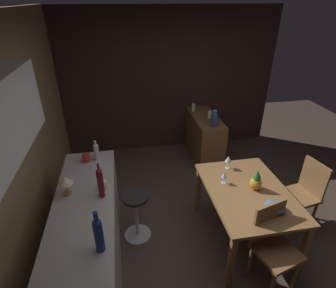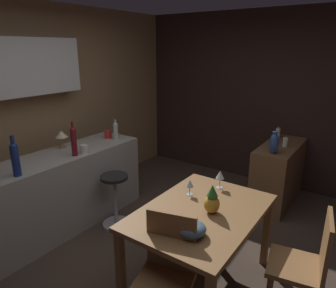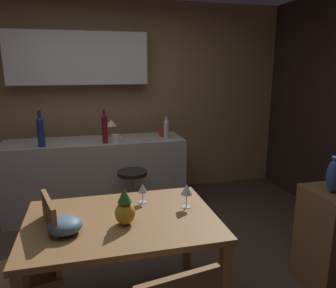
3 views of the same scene
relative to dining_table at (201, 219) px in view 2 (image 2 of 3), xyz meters
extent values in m
plane|color=#47382D|center=(0.04, 0.34, -0.65)|extent=(9.00, 9.00, 0.00)
cube|color=#9E7A51|center=(0.04, 2.44, 0.65)|extent=(5.20, 0.10, 2.60)
cube|color=white|center=(-0.26, 2.32, 1.20)|extent=(1.70, 0.32, 0.64)
cube|color=#33231E|center=(2.59, 0.64, 0.65)|extent=(0.10, 4.40, 2.60)
cube|color=olive|center=(0.00, 0.00, 0.07)|extent=(1.29, 0.90, 0.04)
cube|color=olive|center=(-0.59, 0.40, -0.30)|extent=(0.06, 0.06, 0.70)
cube|color=olive|center=(0.59, 0.40, -0.30)|extent=(0.06, 0.06, 0.70)
cube|color=olive|center=(0.59, -0.40, -0.30)|extent=(0.06, 0.06, 0.70)
cube|color=#B2ADA3|center=(-0.12, 1.80, -0.20)|extent=(2.10, 0.60, 0.90)
cube|color=brown|center=(1.99, -0.10, -0.24)|extent=(1.10, 0.44, 0.82)
cube|color=olive|center=(-0.63, -0.05, -0.20)|extent=(0.49, 0.49, 0.04)
cube|color=olive|center=(-0.46, 0.00, 0.04)|extent=(0.13, 0.37, 0.48)
cube|color=olive|center=(0.10, -0.77, -0.19)|extent=(0.46, 0.46, 0.04)
cube|color=olive|center=(0.13, -0.95, 0.04)|extent=(0.38, 0.10, 0.47)
cylinder|color=olive|center=(0.23, -0.59, -0.43)|extent=(0.04, 0.04, 0.44)
cylinder|color=olive|center=(0.29, -0.90, -0.43)|extent=(0.04, 0.04, 0.44)
cylinder|color=#262323|center=(0.25, 1.28, -0.02)|extent=(0.32, 0.32, 0.04)
cylinder|color=silver|center=(0.25, 1.28, -0.34)|extent=(0.04, 0.04, 0.61)
cylinder|color=silver|center=(0.25, 1.28, -0.64)|extent=(0.34, 0.34, 0.03)
cylinder|color=silver|center=(0.19, 0.23, 0.09)|extent=(0.07, 0.07, 0.00)
cylinder|color=silver|center=(0.19, 0.23, 0.13)|extent=(0.01, 0.01, 0.08)
cone|color=silver|center=(0.19, 0.23, 0.20)|extent=(0.07, 0.07, 0.07)
cylinder|color=silver|center=(0.48, 0.07, 0.09)|extent=(0.07, 0.07, 0.00)
cylinder|color=silver|center=(0.48, 0.07, 0.14)|extent=(0.01, 0.01, 0.10)
cone|color=silver|center=(0.48, 0.07, 0.23)|extent=(0.08, 0.08, 0.08)
ellipsoid|color=gold|center=(0.01, -0.09, 0.16)|extent=(0.13, 0.13, 0.15)
cone|color=#2D6B28|center=(0.01, -0.09, 0.29)|extent=(0.09, 0.09, 0.10)
ellipsoid|color=slate|center=(-0.36, -0.12, 0.14)|extent=(0.21, 0.21, 0.10)
cylinder|color=maroon|center=(-0.01, 1.62, 0.39)|extent=(0.06, 0.06, 0.30)
sphere|color=maroon|center=(-0.01, 1.62, 0.54)|extent=(0.06, 0.06, 0.06)
cylinder|color=maroon|center=(-0.01, 1.62, 0.60)|extent=(0.02, 0.02, 0.08)
cylinder|color=navy|center=(-0.68, 1.61, 0.39)|extent=(0.07, 0.07, 0.28)
sphere|color=navy|center=(-0.68, 1.61, 0.53)|extent=(0.07, 0.07, 0.07)
cylinder|color=navy|center=(-0.68, 1.61, 0.60)|extent=(0.04, 0.04, 0.09)
cylinder|color=silver|center=(0.73, 1.70, 0.34)|extent=(0.07, 0.07, 0.19)
sphere|color=silver|center=(0.73, 1.70, 0.44)|extent=(0.07, 0.07, 0.07)
cylinder|color=silver|center=(0.73, 1.70, 0.48)|extent=(0.03, 0.03, 0.05)
cylinder|color=white|center=(0.11, 1.60, 0.29)|extent=(0.08, 0.08, 0.10)
torus|color=white|center=(0.17, 1.60, 0.30)|extent=(0.05, 0.01, 0.05)
cylinder|color=red|center=(0.71, 1.83, 0.30)|extent=(0.09, 0.09, 0.10)
torus|color=red|center=(0.77, 1.83, 0.30)|extent=(0.05, 0.01, 0.05)
cylinder|color=#A58447|center=(0.09, 1.97, 0.26)|extent=(0.08, 0.08, 0.02)
cylinder|color=#A58447|center=(0.09, 1.97, 0.32)|extent=(0.02, 0.02, 0.11)
cone|color=beige|center=(0.09, 1.97, 0.42)|extent=(0.15, 0.15, 0.08)
cylinder|color=white|center=(2.30, 0.04, 0.24)|extent=(0.06, 0.06, 0.14)
ellipsoid|color=yellow|center=(2.30, 0.04, 0.32)|extent=(0.01, 0.01, 0.03)
cylinder|color=white|center=(1.95, -0.16, 0.22)|extent=(0.06, 0.06, 0.12)
ellipsoid|color=yellow|center=(1.95, -0.16, 0.29)|extent=(0.01, 0.01, 0.03)
ellipsoid|color=#334C8C|center=(1.58, -0.12, 0.30)|extent=(0.11, 0.11, 0.26)
cylinder|color=#334C8C|center=(1.58, -0.12, 0.44)|extent=(0.06, 0.06, 0.02)
camera|label=1|loc=(-2.26, 1.34, 2.03)|focal=28.85mm
camera|label=2|loc=(-2.05, -1.09, 1.41)|focal=32.68mm
camera|label=3|loc=(-0.19, -2.05, 1.09)|focal=34.76mm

